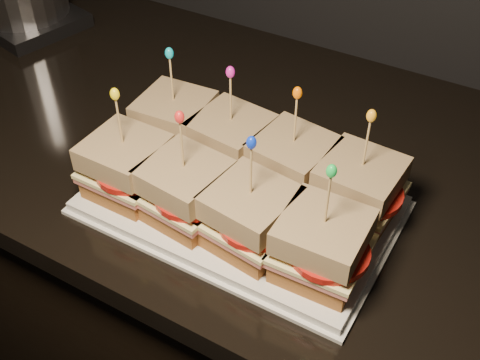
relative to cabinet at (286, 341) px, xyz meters
The scene contains 61 objects.
cabinet is the anchor object (origin of this frame).
granite_slab 0.47m from the cabinet, ahead, with size 2.70×0.69×0.04m, color black.
platter 0.52m from the cabinet, 100.83° to the right, with size 0.41×0.25×0.02m, color white.
platter_rim 0.51m from the cabinet, 100.83° to the right, with size 0.42×0.26×0.01m, color white.
sandwich_0_bread_bot 0.55m from the cabinet, 153.63° to the right, with size 0.10×0.10×0.03m, color brown.
sandwich_0_ham 0.57m from the cabinet, 153.63° to the right, with size 0.11×0.10×0.01m, color #CB675E.
sandwich_0_cheese 0.58m from the cabinet, 153.63° to the right, with size 0.11×0.10×0.01m, color #FFF39D.
sandwich_0_tomato 0.58m from the cabinet, 150.30° to the right, with size 0.10×0.10×0.01m, color red.
sandwich_0_bread_top 0.60m from the cabinet, 153.63° to the right, with size 0.10×0.10×0.03m, color #5A3714.
sandwich_0_pick 0.65m from the cabinet, 153.63° to the right, with size 0.00×0.00×0.09m, color tan.
sandwich_0_frill 0.69m from the cabinet, 153.63° to the right, with size 0.01×0.01×0.02m, color #09A4B8.
sandwich_1_bread_bot 0.53m from the cabinet, 131.55° to the right, with size 0.10×0.10×0.03m, color brown.
sandwich_1_ham 0.55m from the cabinet, 131.55° to the right, with size 0.11×0.10×0.01m, color #CB675E.
sandwich_1_cheese 0.55m from the cabinet, 131.55° to the right, with size 0.11×0.10×0.01m, color #FFF39D.
sandwich_1_tomato 0.56m from the cabinet, 124.86° to the right, with size 0.10×0.10×0.01m, color red.
sandwich_1_bread_top 0.58m from the cabinet, 131.55° to the right, with size 0.10×0.10×0.03m, color #5A3714.
sandwich_1_pick 0.63m from the cabinet, 131.55° to the right, with size 0.00×0.00×0.09m, color tan.
sandwich_1_frill 0.67m from the cabinet, 131.55° to the right, with size 0.01×0.01×0.02m, color #D419A0.
sandwich_2_bread_bot 0.53m from the cabinet, 76.26° to the right, with size 0.10×0.10×0.03m, color brown.
sandwich_2_ham 0.54m from the cabinet, 76.26° to the right, with size 0.11×0.10×0.01m, color #CB675E.
sandwich_2_cheese 0.55m from the cabinet, 76.26° to the right, with size 0.11×0.10×0.01m, color #FFF39D.
sandwich_2_tomato 0.56m from the cabinet, 70.21° to the right, with size 0.10×0.10×0.01m, color red.
sandwich_2_bread_top 0.58m from the cabinet, 76.26° to the right, with size 0.10×0.10×0.03m, color #5A3714.
sandwich_2_pick 0.62m from the cabinet, 76.26° to the right, with size 0.00×0.00×0.09m, color tan.
sandwich_2_frill 0.67m from the cabinet, 76.26° to the right, with size 0.01×0.01×0.02m, color #FE6B00.
sandwich_3_bread_bot 0.54m from the cabinet, 36.02° to the right, with size 0.10×0.10×0.03m, color brown.
sandwich_3_ham 0.55m from the cabinet, 36.02° to the right, with size 0.11×0.10×0.01m, color #CB675E.
sandwich_3_cheese 0.56m from the cabinet, 36.02° to the right, with size 0.11×0.10×0.01m, color #FFF39D.
sandwich_3_tomato 0.57m from the cabinet, 35.22° to the right, with size 0.10×0.10×0.01m, color red.
sandwich_3_bread_top 0.59m from the cabinet, 36.02° to the right, with size 0.10×0.10×0.03m, color #5A3714.
sandwich_3_pick 0.63m from the cabinet, 36.02° to the right, with size 0.00×0.00×0.09m, color tan.
sandwich_3_frill 0.68m from the cabinet, 36.02° to the right, with size 0.01×0.01×0.02m, color #F7A11B.
sandwich_4_bread_bot 0.58m from the cabinet, 130.58° to the right, with size 0.10×0.10×0.03m, color brown.
sandwich_4_ham 0.60m from the cabinet, 130.58° to the right, with size 0.11×0.10×0.01m, color #CB675E.
sandwich_4_cheese 0.60m from the cabinet, 130.58° to the right, with size 0.11×0.10×0.01m, color #FFF39D.
sandwich_4_tomato 0.61m from the cabinet, 127.72° to the right, with size 0.10×0.10×0.01m, color red.
sandwich_4_bread_top 0.63m from the cabinet, 130.58° to the right, with size 0.10×0.10×0.03m, color #5A3714.
sandwich_4_pick 0.67m from the cabinet, 130.58° to the right, with size 0.00×0.00×0.09m, color tan.
sandwich_4_frill 0.71m from the cabinet, 130.58° to the right, with size 0.01×0.01×0.02m, color yellow.
sandwich_5_bread_bot 0.56m from the cabinet, 110.62° to the right, with size 0.10×0.10×0.03m, color brown.
sandwich_5_ham 0.58m from the cabinet, 110.62° to the right, with size 0.11×0.10×0.01m, color #CB675E.
sandwich_5_cheese 0.58m from the cabinet, 110.62° to the right, with size 0.11×0.10×0.01m, color #FFF39D.
sandwich_5_tomato 0.59m from the cabinet, 107.09° to the right, with size 0.10×0.10×0.01m, color red.
sandwich_5_bread_top 0.61m from the cabinet, 110.62° to the right, with size 0.10×0.10×0.03m, color #5A3714.
sandwich_5_pick 0.65m from the cabinet, 110.62° to the right, with size 0.00×0.00×0.09m, color tan.
sandwich_5_frill 0.70m from the cabinet, 110.62° to the right, with size 0.01×0.01×0.02m, color red.
sandwich_6_bread_bot 0.56m from the cabinet, 84.07° to the right, with size 0.10×0.10×0.03m, color brown.
sandwich_6_ham 0.57m from the cabinet, 84.07° to the right, with size 0.11×0.10×0.01m, color #CB675E.
sandwich_6_cheese 0.58m from the cabinet, 84.07° to the right, with size 0.11×0.10×0.01m, color #FFF39D.
sandwich_6_tomato 0.59m from the cabinet, 80.98° to the right, with size 0.10×0.10×0.01m, color red.
sandwich_6_bread_top 0.61m from the cabinet, 84.07° to the right, with size 0.10×0.10×0.03m, color #5A3714.
sandwich_6_pick 0.65m from the cabinet, 84.07° to the right, with size 0.00×0.00×0.09m, color tan.
sandwich_6_frill 0.69m from the cabinet, 84.07° to the right, with size 0.01×0.01×0.02m, color #0D2ED1.
sandwich_7_bread_bot 0.57m from the cabinet, 59.72° to the right, with size 0.10×0.10×0.03m, color brown.
sandwich_7_ham 0.58m from the cabinet, 59.72° to the right, with size 0.11×0.10×0.01m, color #CB675E.
sandwich_7_cheese 0.59m from the cabinet, 59.72° to the right, with size 0.11×0.10×0.01m, color #FFF39D.
sandwich_7_tomato 0.60m from the cabinet, 58.00° to the right, with size 0.10×0.10×0.01m, color red.
sandwich_7_bread_top 0.62m from the cabinet, 59.72° to the right, with size 0.10×0.10×0.03m, color #5A3714.
sandwich_7_pick 0.66m from the cabinet, 59.72° to the right, with size 0.00×0.00×0.09m, color tan.
sandwich_7_frill 0.70m from the cabinet, 59.72° to the right, with size 0.01×0.01×0.02m, color green.
appliance_base 0.86m from the cabinet, behind, with size 0.21×0.18×0.03m, color #262628.
Camera 1 is at (-0.11, 1.00, 1.52)m, focal length 45.00 mm.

